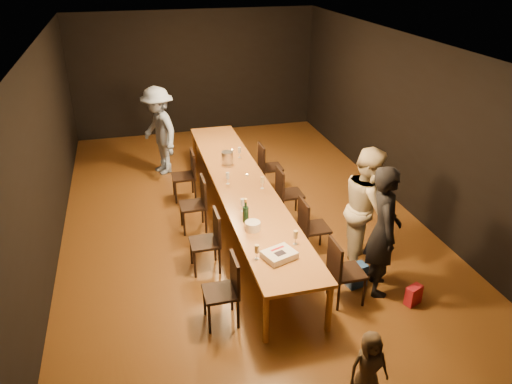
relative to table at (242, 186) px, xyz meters
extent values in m
plane|color=#4D2813|center=(0.00, 0.00, -0.70)|extent=(10.00, 10.00, 0.00)
cube|color=black|center=(0.00, 5.00, 0.80)|extent=(6.00, 0.04, 3.00)
cube|color=black|center=(0.00, -5.00, 0.80)|extent=(6.00, 0.04, 3.00)
cube|color=black|center=(-3.00, 0.00, 0.80)|extent=(0.04, 10.00, 3.00)
cube|color=black|center=(3.00, 0.00, 0.80)|extent=(0.04, 10.00, 3.00)
cube|color=silver|center=(0.00, 0.00, 2.30)|extent=(6.00, 10.00, 0.04)
cube|color=#9B622D|center=(0.00, 0.00, 0.02)|extent=(0.90, 6.00, 0.05)
cylinder|color=#9B622D|center=(-0.40, -2.90, -0.35)|extent=(0.08, 0.08, 0.70)
cylinder|color=#9B622D|center=(0.40, -2.90, -0.35)|extent=(0.08, 0.08, 0.70)
cylinder|color=#9B622D|center=(-0.40, 2.90, -0.35)|extent=(0.08, 0.08, 0.70)
cylinder|color=#9B622D|center=(0.40, 2.90, -0.35)|extent=(0.08, 0.08, 0.70)
imported|color=black|center=(1.39, -2.27, 0.23)|extent=(0.63, 0.78, 1.85)
imported|color=beige|center=(1.49, -1.60, 0.22)|extent=(0.95, 1.07, 1.84)
imported|color=#8198C7|center=(-1.15, 2.56, 0.21)|extent=(1.06, 1.35, 1.83)
imported|color=#413324|center=(0.40, -3.97, -0.28)|extent=(0.43, 0.30, 0.85)
cube|color=red|center=(1.70, -2.71, -0.57)|extent=(0.26, 0.20, 0.27)
cube|color=#224996|center=(1.13, -2.14, -0.53)|extent=(0.30, 0.23, 0.34)
cube|color=white|center=(-0.06, -2.28, 0.09)|extent=(0.47, 0.43, 0.09)
cube|color=black|center=(-0.06, -2.31, 0.14)|extent=(0.16, 0.14, 0.00)
cube|color=red|center=(-0.06, -2.20, 0.14)|extent=(0.20, 0.10, 0.00)
cylinder|color=white|center=(-0.21, -1.51, 0.11)|extent=(0.27, 0.27, 0.12)
cylinder|color=silver|center=(-0.07, 0.90, 0.16)|extent=(0.27, 0.27, 0.23)
cylinder|color=#B2B7B2|center=(0.15, -2.23, 0.06)|extent=(0.05, 0.05, 0.03)
cylinder|color=#B2B7B2|center=(0.15, 0.29, 0.06)|extent=(0.05, 0.05, 0.03)
cylinder|color=#B2B7B2|center=(0.15, 1.49, 0.06)|extent=(0.05, 0.05, 0.03)
camera|label=1|loc=(-1.69, -7.35, 3.61)|focal=35.00mm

